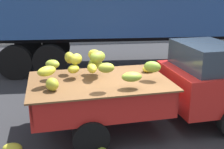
# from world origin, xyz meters

# --- Properties ---
(ground) EXTENTS (220.00, 220.00, 0.00)m
(ground) POSITION_xyz_m (0.00, 0.00, 0.00)
(ground) COLOR #28282B
(curb_strip) EXTENTS (80.00, 0.80, 0.16)m
(curb_strip) POSITION_xyz_m (0.00, 9.44, 0.08)
(curb_strip) COLOR gray
(curb_strip) RESTS_ON ground
(pickup_truck) EXTENTS (4.83, 2.14, 1.70)m
(pickup_truck) POSITION_xyz_m (1.08, 0.20, 0.89)
(pickup_truck) COLOR #B21E19
(pickup_truck) RESTS_ON ground
(fallen_banana_bunch_near_tailgate) EXTENTS (0.38, 0.27, 0.18)m
(fallen_banana_bunch_near_tailgate) POSITION_xyz_m (-2.34, -0.55, 0.09)
(fallen_banana_bunch_near_tailgate) COLOR gold
(fallen_banana_bunch_near_tailgate) RESTS_ON ground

